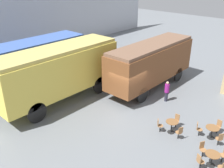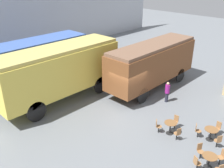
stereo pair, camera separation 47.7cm
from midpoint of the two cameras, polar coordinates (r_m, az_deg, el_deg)
The scene contains 18 objects.
ground_plane at distance 18.34m, azimuth 4.55°, elevation -4.79°, with size 80.00×80.00×0.00m, color slate.
backdrop_wall at distance 29.15m, azimuth -20.73°, elevation 14.31°, with size 44.00×0.15×9.00m.
streamlined_locomotive at distance 22.79m, azimuth -15.65°, elevation 6.23°, with size 12.31×2.87×3.54m.
passenger_coach_vintage at distance 18.34m, azimuth -11.25°, elevation 3.32°, with size 9.47×2.72×4.09m.
passenger_coach_wooden at distance 20.44m, azimuth 9.87°, elevation 4.97°, with size 8.83×2.50×3.72m.
cafe_table_near at distance 15.48m, azimuth 14.07°, elevation -9.18°, with size 0.74×0.74×0.77m.
cafe_table_mid at distance 15.71m, azimuth 22.53°, elevation -10.07°, with size 0.77×0.77×0.73m.
cafe_table_far at distance 13.77m, azimuth 22.35°, elevation -15.56°, with size 0.74×0.74×0.71m.
cafe_chair_0 at distance 16.11m, azimuth 15.16°, elevation -8.14°, with size 0.37×0.36×0.87m.
cafe_chair_1 at distance 15.44m, azimuth 11.28°, elevation -9.26°, with size 0.40×0.40×0.87m.
cafe_chair_2 at distance 15.05m, azimuth 15.69°, elevation -10.78°, with size 0.38×0.40×0.87m.
cafe_chair_3 at distance 16.32m, azimuth 23.81°, elevation -9.08°, with size 0.37×0.36×0.87m.
cafe_chair_4 at distance 15.67m, azimuth 19.73°, elevation -9.82°, with size 0.38×0.40×0.87m.
cafe_chair_5 at distance 15.23m, azimuth 23.97°, elevation -11.72°, with size 0.40×0.40×0.87m.
cafe_chair_6 at distance 13.38m, azimuth 19.77°, elevation -16.54°, with size 0.40×0.39×0.87m.
cafe_chair_8 at distance 14.22m, azimuth 24.73°, elevation -14.75°, with size 0.40×0.39×0.87m.
cafe_chair_9 at distance 14.21m, azimuth 20.44°, elevation -13.93°, with size 0.39×0.40×0.87m.
visitor_person at distance 18.82m, azimuth 13.23°, elevation -1.65°, with size 0.34×0.34×1.59m.
Camera 2 is at (-12.26, -10.21, 9.02)m, focal length 40.00 mm.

